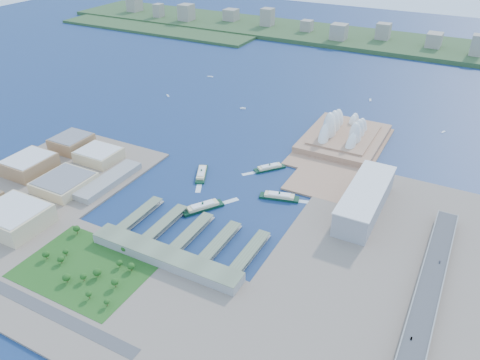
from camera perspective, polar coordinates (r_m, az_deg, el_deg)
The scene contains 25 objects.
ground at distance 669.09m, azimuth -3.31°, elevation -2.91°, with size 3000.00×3000.00×0.00m, color #0E2444.
west_land at distance 753.75m, azimuth -24.18°, elevation -1.52°, with size 220.00×390.00×3.00m, color #796A5D.
south_land at distance 541.11m, azimuth -15.12°, elevation -13.72°, with size 720.00×180.00×3.00m, color #796A5D.
east_land at distance 564.32m, azimuth 15.73°, elevation -11.61°, with size 240.00×500.00×3.00m, color #796A5D.
peninsula at distance 841.13m, azimuth 12.27°, elevation 4.07°, with size 135.00×220.00×3.00m, color #9E7356.
far_shore at distance 1525.45m, azimuth 16.68°, elevation 15.89°, with size 2200.00×260.00×12.00m, color #2D4926.
opera_house at distance 846.36m, azimuth 12.74°, elevation 6.49°, with size 134.00×180.00×58.00m, color white, non-canonical shape.
toaster_building at distance 661.78m, azimuth 15.00°, elevation -2.35°, with size 45.00×155.00×35.00m, color gray.
expressway at distance 549.36m, azimuth 21.76°, elevation -13.29°, with size 26.00×340.00×11.85m, color gray, non-canonical shape.
west_buildings at distance 764.24m, azimuth -22.48°, elevation 0.66°, with size 200.00×280.00×27.00m, color #936E49, non-canonical shape.
ferry_wharves at distance 609.23m, azimuth -5.82°, elevation -6.37°, with size 184.00×90.00×9.30m, color #5C694F, non-canonical shape.
terminal_building at distance 568.75m, azimuth -9.09°, elevation -9.25°, with size 200.00×28.00×12.00m, color gray.
park at distance 579.27m, azimuth -18.45°, elevation -9.60°, with size 150.00×110.00×16.00m, color #194714, non-canonical shape.
far_skyline at distance 1498.62m, azimuth 16.69°, elevation 16.97°, with size 1900.00×140.00×55.00m, color gray, non-canonical shape.
ferry_a at distance 736.12m, azimuth -4.72°, elevation 0.94°, with size 14.07×55.29×10.46m, color black, non-canonical shape.
ferry_b at distance 751.63m, azimuth 3.64°, elevation 1.64°, with size 13.12×51.53×9.74m, color black, non-canonical shape.
ferry_c at distance 655.82m, azimuth -4.57°, elevation -3.14°, with size 15.35×60.32×11.41m, color black, non-canonical shape.
ferry_d at distance 678.95m, azimuth 4.82°, elevation -1.87°, with size 14.57×57.26×10.83m, color black, non-canonical shape.
boat_a at distance 1059.69m, azimuth -8.79°, elevation 10.14°, with size 3.24×12.98×2.50m, color white, non-canonical shape.
boat_b at distance 979.15m, azimuth 0.35°, elevation 8.75°, with size 3.98×11.39×3.07m, color white, non-canonical shape.
boat_c at distance 953.35m, azimuth 23.54°, elevation 5.40°, with size 3.09×10.61×2.39m, color white, non-canonical shape.
boat_d at distance 1171.30m, azimuth -3.65°, elevation 12.48°, with size 3.21×14.67×2.47m, color white, non-canonical shape.
boat_e at distance 1060.37m, azimuth 15.59°, elevation 9.38°, with size 3.87×12.15×2.98m, color white, non-canonical shape.
car_b at distance 495.79m, azimuth 20.16°, elevation -17.68°, with size 1.41×4.04×1.33m, color slate.
car_c at distance 591.51m, azimuth 23.17°, elevation -9.18°, with size 1.65×4.05×1.18m, color slate.
Camera 1 is at (293.95, -471.10, 373.28)m, focal length 35.00 mm.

